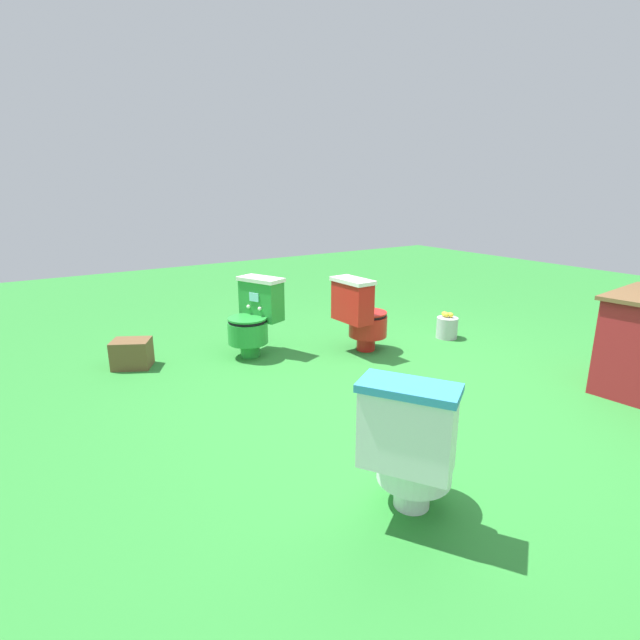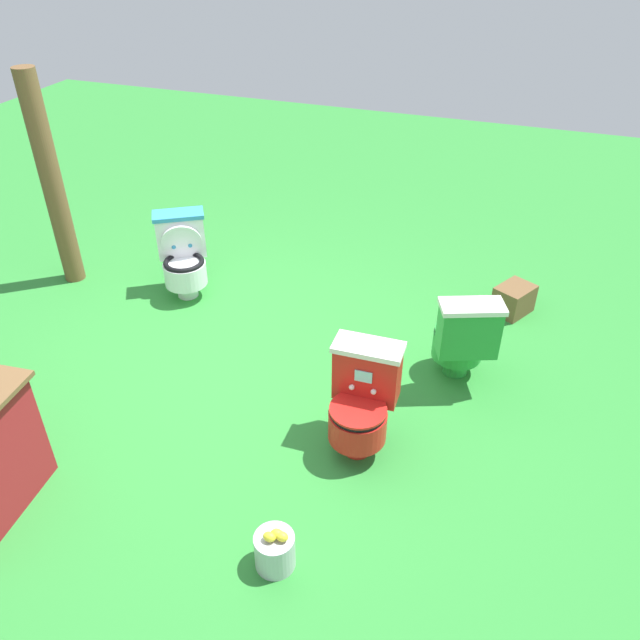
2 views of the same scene
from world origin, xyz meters
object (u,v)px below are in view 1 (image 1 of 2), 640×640
toilet_red (361,314)px  lemon_bucket (447,327)px  small_crate (132,354)px  toilet_white (411,445)px  toilet_green (254,317)px

toilet_red → lemon_bucket: size_ratio=2.63×
lemon_bucket → small_crate: bearing=-107.8°
toilet_white → small_crate: (-2.80, -0.65, -0.25)m
toilet_red → lemon_bucket: (0.17, 1.03, -0.25)m
toilet_white → toilet_red: bearing=115.3°
toilet_red → small_crate: toilet_red is taller
toilet_red → toilet_white: same height
toilet_red → small_crate: (-0.78, -1.94, -0.25)m
small_crate → toilet_green: bearing=74.3°
small_crate → lemon_bucket: size_ratio=1.16×
small_crate → lemon_bucket: bearing=72.2°
toilet_red → small_crate: 2.11m
small_crate → lemon_bucket: lemon_bucket is taller
toilet_white → small_crate: bearing=161.0°
toilet_green → small_crate: bearing=52.7°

